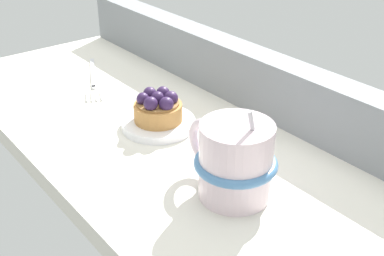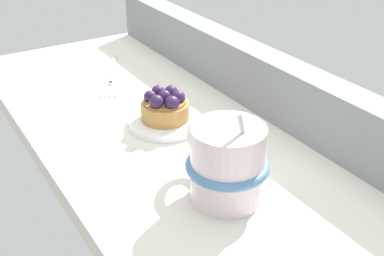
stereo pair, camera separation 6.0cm
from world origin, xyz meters
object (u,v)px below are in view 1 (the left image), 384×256
(dessert_plate, at_px, (158,124))
(dessert_fork, at_px, (93,78))
(coffee_mug, at_px, (234,160))
(raspberry_tart, at_px, (158,108))

(dessert_plate, bearing_deg, dessert_fork, 177.36)
(dessert_plate, distance_m, coffee_mug, 0.18)
(coffee_mug, bearing_deg, dessert_plate, 172.38)
(coffee_mug, height_order, dessert_fork, coffee_mug)
(coffee_mug, bearing_deg, dessert_fork, 175.03)
(raspberry_tart, distance_m, coffee_mug, 0.18)
(raspberry_tart, bearing_deg, coffee_mug, -7.74)
(dessert_plate, bearing_deg, raspberry_tart, 60.80)
(raspberry_tart, height_order, dessert_fork, raspberry_tart)
(raspberry_tart, height_order, coffee_mug, coffee_mug)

